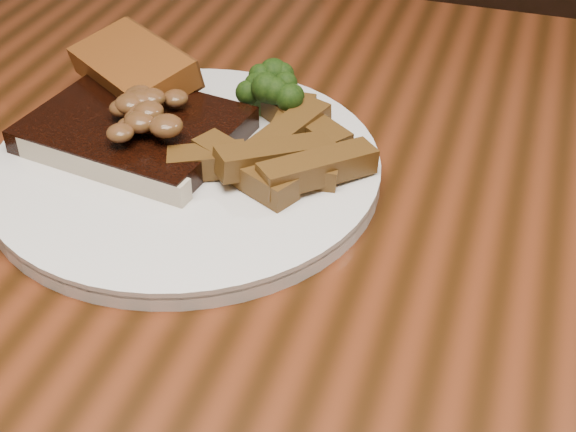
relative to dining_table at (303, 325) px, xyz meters
name	(u,v)px	position (x,y,z in m)	size (l,w,h in m)	color
dining_table	(303,325)	(0.00, 0.00, 0.00)	(1.60, 0.90, 0.75)	#552411
chair_far	(465,132)	(0.06, 0.64, -0.18)	(0.45, 0.45, 0.87)	black
plate	(186,170)	(-0.11, 0.04, 0.10)	(0.31, 0.31, 0.01)	white
steak	(135,132)	(-0.16, 0.06, 0.12)	(0.16, 0.12, 0.02)	black
steak_bone	(102,172)	(-0.16, 0.00, 0.11)	(0.15, 0.01, 0.02)	#BDAF93
mushroom_pile	(139,108)	(-0.15, 0.05, 0.14)	(0.07, 0.07, 0.03)	brown
garlic_bread	(136,88)	(-0.19, 0.12, 0.12)	(0.11, 0.06, 0.03)	brown
potato_wedges	(260,154)	(-0.05, 0.06, 0.12)	(0.12, 0.12, 0.02)	brown
broccoli_cluster	(276,100)	(-0.06, 0.13, 0.12)	(0.07, 0.07, 0.04)	#21390D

